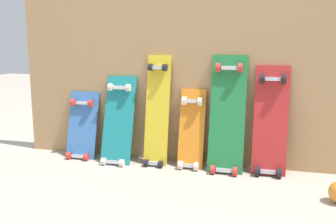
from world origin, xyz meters
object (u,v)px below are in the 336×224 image
Objects in this scene: skateboard_teal at (118,125)px; skateboard_blue at (82,130)px; skateboard_orange at (191,133)px; skateboard_red at (270,125)px; skateboard_green at (227,119)px; skateboard_yellow at (157,116)px.

skateboard_blue is at bearing 174.67° from skateboard_teal.
skateboard_orange reaches higher than skateboard_blue.
skateboard_blue is 0.73× the size of skateboard_red.
skateboard_orange is at bearing 176.87° from skateboard_green.
skateboard_yellow is at bearing 179.43° from skateboard_orange.
skateboard_teal is 1.07m from skateboard_red.
skateboard_teal is 0.54m from skateboard_orange.
skateboard_yellow is 0.28m from skateboard_orange.
skateboard_green is (0.25, -0.01, 0.12)m from skateboard_orange.
skateboard_blue is 0.61m from skateboard_yellow.
skateboard_orange is 0.27m from skateboard_green.
skateboard_orange is (0.54, 0.03, -0.03)m from skateboard_teal.
skateboard_blue is 0.92× the size of skateboard_orange.
skateboard_green reaches higher than skateboard_blue.
skateboard_green reaches higher than skateboard_orange.
skateboard_orange is at bearing -179.40° from skateboard_red.
skateboard_orange is (0.85, -0.00, 0.03)m from skateboard_blue.
skateboard_green is (0.79, 0.01, 0.08)m from skateboard_teal.
skateboard_red is (0.28, 0.02, -0.03)m from skateboard_green.
skateboard_blue is 0.85m from skateboard_orange.
skateboard_yellow reaches higher than skateboard_blue.
skateboard_teal is at bearing -5.33° from skateboard_blue.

